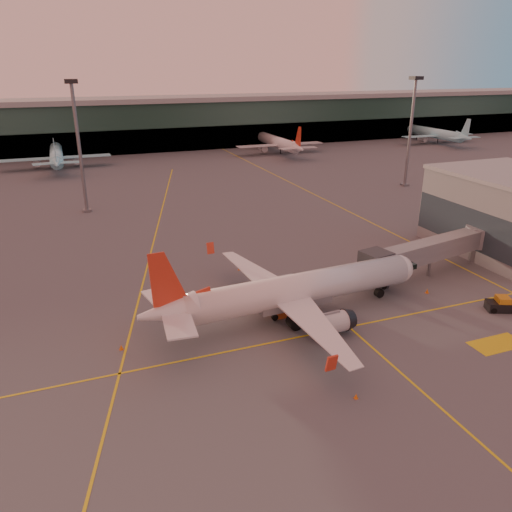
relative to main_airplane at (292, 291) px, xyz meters
name	(u,v)px	position (x,y,z in m)	size (l,w,h in m)	color
ground	(332,358)	(0.27, -9.38, -3.47)	(600.00, 600.00, 0.00)	#4C4F54
taxi_markings	(171,236)	(-7.05, 35.11, -3.46)	(100.12, 173.00, 0.01)	yellow
terminal	(131,124)	(0.27, 132.42, 5.29)	(400.00, 20.00, 17.60)	#19382D
mast_west_near	(78,138)	(-19.73, 56.62, 11.39)	(2.40, 2.40, 25.60)	slate
mast_east_near	(411,124)	(55.27, 52.62, 11.39)	(2.40, 2.40, 25.60)	slate
distant_aircraft_row	(73,166)	(-20.73, 108.62, -3.47)	(290.00, 34.00, 13.00)	#97EDFC
main_airplane	(292,291)	(0.00, 0.00, 0.00)	(35.38, 31.87, 10.68)	silver
jet_bridge	(437,249)	(24.91, 4.94, 0.24)	(24.96, 7.66, 5.46)	slate
catering_truck	(282,298)	(-0.68, 1.18, -1.23)	(5.10, 2.36, 3.93)	#BF4D1B
pushback_tug	(502,305)	(24.84, -7.50, -2.72)	(4.02, 3.15, 1.83)	black
cone_nose	(427,291)	(19.61, -0.17, -3.18)	(0.47, 0.47, 0.60)	#DF610B
cone_tail	(121,347)	(-19.74, 0.04, -3.19)	(0.46, 0.46, 0.58)	#DF610B
cone_wing_right	(356,396)	(-0.97, -16.01, -3.22)	(0.40, 0.40, 0.51)	#DF610B
cone_wing_left	(239,269)	(-0.95, 16.15, -3.23)	(0.38, 0.38, 0.49)	#DF610B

